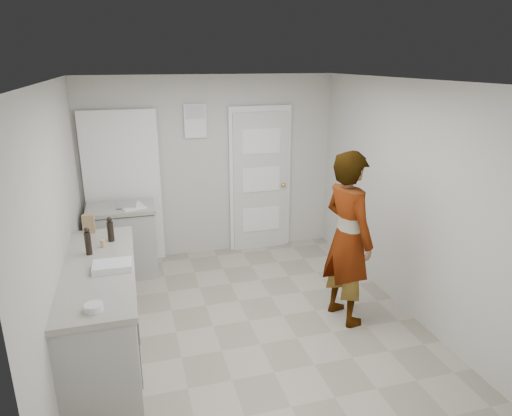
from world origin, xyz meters
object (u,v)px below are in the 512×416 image
object	(u,v)px
oil_cruet_a	(110,230)
egg_bowl	(94,307)
person	(348,238)
baking_dish	(112,266)
cake_mix_box	(89,224)
oil_cruet_b	(88,242)
spice_jar	(103,243)

from	to	relation	value
oil_cruet_a	egg_bowl	size ratio (longest dim) A/B	1.89
person	oil_cruet_a	size ratio (longest dim) A/B	7.13
person	baking_dish	size ratio (longest dim) A/B	5.44
baking_dish	egg_bowl	distance (m)	0.70
cake_mix_box	oil_cruet_b	bearing A→B (deg)	-78.72
spice_jar	oil_cruet_b	distance (m)	0.21
person	cake_mix_box	distance (m)	2.73
person	cake_mix_box	xyz separation A→B (m)	(-2.58, 0.90, 0.10)
spice_jar	person	bearing A→B (deg)	-10.33
spice_jar	oil_cruet_a	size ratio (longest dim) A/B	0.30
cake_mix_box	spice_jar	bearing A→B (deg)	-63.24
oil_cruet_a	egg_bowl	xyz separation A→B (m)	(-0.10, -1.38, -0.10)
spice_jar	baking_dish	bearing A→B (deg)	-80.02
oil_cruet_a	baking_dish	xyz separation A→B (m)	(0.02, -0.69, -0.10)
oil_cruet_b	baking_dish	size ratio (longest dim) A/B	0.80
person	spice_jar	world-z (taller)	person
cake_mix_box	baking_dish	distance (m)	1.03
person	cake_mix_box	world-z (taller)	person
oil_cruet_a	oil_cruet_b	size ratio (longest dim) A/B	0.95
spice_jar	baking_dish	world-z (taller)	spice_jar
spice_jar	egg_bowl	xyz separation A→B (m)	(-0.03, -1.23, -0.01)
oil_cruet_b	spice_jar	bearing A→B (deg)	50.84
cake_mix_box	spice_jar	distance (m)	0.49
oil_cruet_a	egg_bowl	bearing A→B (deg)	-94.20
cake_mix_box	baking_dish	size ratio (longest dim) A/B	0.59
person	egg_bowl	xyz separation A→B (m)	(-2.45, -0.79, 0.03)
oil_cruet_b	baking_dish	xyz separation A→B (m)	(0.22, -0.39, -0.10)
cake_mix_box	oil_cruet_a	world-z (taller)	oil_cruet_a
person	oil_cruet_b	size ratio (longest dim) A/B	6.79
spice_jar	oil_cruet_a	xyz separation A→B (m)	(0.07, 0.15, 0.08)
spice_jar	egg_bowl	size ratio (longest dim) A/B	0.56
person	spice_jar	distance (m)	2.46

